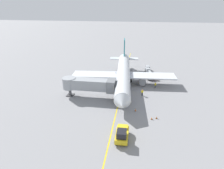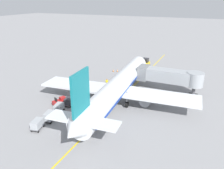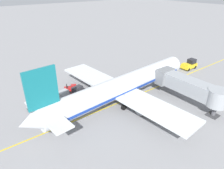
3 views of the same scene
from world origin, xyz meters
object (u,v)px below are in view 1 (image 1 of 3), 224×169
(baggage_tug_lead, at_px, (154,77))
(baggage_cart_second_in_train, at_px, (149,73))
(parked_airliner, at_px, (123,74))
(safety_cone_wing_tip, at_px, (136,110))
(jet_bridge, at_px, (89,84))
(baggage_cart_tail_end, at_px, (148,68))
(baggage_cart_front, at_px, (149,76))
(ground_crew_wing_walker, at_px, (155,85))
(baggage_cart_third_in_train, at_px, (148,70))
(ground_crew_loader, at_px, (142,92))
(safety_cone_nose_right, at_px, (157,117))
(safety_cone_nose_left, at_px, (152,118))
(pushback_tractor, at_px, (122,134))

(baggage_tug_lead, distance_m, baggage_cart_second_in_train, 3.00)
(parked_airliner, distance_m, baggage_tug_lead, 11.27)
(baggage_cart_second_in_train, xyz_separation_m, safety_cone_wing_tip, (3.59, 22.82, -0.66))
(baggage_tug_lead, distance_m, safety_cone_wing_tip, 20.99)
(jet_bridge, bearing_deg, baggage_cart_tail_end, -122.98)
(baggage_cart_front, xyz_separation_m, ground_crew_wing_walker, (-1.51, 6.51, 0.00))
(baggage_cart_front, bearing_deg, baggage_cart_third_in_train, -86.76)
(ground_crew_loader, distance_m, safety_cone_wing_tip, 8.09)
(jet_bridge, distance_m, safety_cone_nose_right, 18.35)
(ground_crew_wing_walker, height_order, safety_cone_nose_left, ground_crew_wing_walker)
(baggage_tug_lead, distance_m, baggage_cart_tail_end, 8.56)
(baggage_tug_lead, bearing_deg, safety_cone_nose_left, 85.55)
(ground_crew_loader, bearing_deg, baggage_cart_front, -100.11)
(baggage_cart_front, height_order, safety_cone_nose_right, baggage_cart_front)
(baggage_tug_lead, height_order, baggage_cart_tail_end, baggage_tug_lead)
(baggage_cart_second_in_train, relative_size, ground_crew_wing_walker, 1.76)
(baggage_cart_third_in_train, height_order, baggage_cart_tail_end, same)
(baggage_cart_second_in_train, bearing_deg, parked_airliner, 47.19)
(pushback_tractor, distance_m, ground_crew_wing_walker, 24.27)
(baggage_cart_tail_end, distance_m, ground_crew_wing_walker, 15.51)
(parked_airliner, height_order, ground_crew_loader, parked_airliner)
(baggage_cart_tail_end, bearing_deg, safety_cone_wing_tip, 83.57)
(baggage_cart_front, bearing_deg, pushback_tractor, 79.33)
(baggage_cart_tail_end, bearing_deg, parked_airliner, 62.56)
(ground_crew_wing_walker, relative_size, safety_cone_nose_right, 2.86)
(jet_bridge, relative_size, baggage_tug_lead, 4.86)
(parked_airliner, distance_m, safety_cone_nose_right, 19.17)
(ground_crew_loader, xyz_separation_m, safety_cone_nose_right, (-3.01, 10.33, -0.66))
(baggage_tug_lead, relative_size, safety_cone_nose_right, 4.70)
(pushback_tractor, relative_size, safety_cone_wing_tip, 7.49)
(baggage_tug_lead, bearing_deg, ground_crew_loader, 72.96)
(baggage_tug_lead, relative_size, ground_crew_loader, 1.64)
(baggage_cart_front, distance_m, safety_cone_nose_right, 22.17)
(ground_crew_loader, height_order, safety_cone_nose_left, ground_crew_loader)
(pushback_tractor, xyz_separation_m, ground_crew_loader, (-3.49, -17.90, -0.15))
(baggage_cart_third_in_train, distance_m, ground_crew_wing_walker, 12.76)
(baggage_cart_front, bearing_deg, safety_cone_nose_right, 92.33)
(baggage_tug_lead, xyz_separation_m, safety_cone_wing_tip, (5.23, 20.32, -0.42))
(jet_bridge, bearing_deg, safety_cone_nose_right, 154.76)
(jet_bridge, xyz_separation_m, baggage_cart_tail_end, (-15.14, -23.33, -2.51))
(jet_bridge, xyz_separation_m, baggage_tug_lead, (-17.14, -15.01, -2.74))
(baggage_cart_tail_end, bearing_deg, baggage_cart_third_in_train, 89.19)
(ground_crew_wing_walker, bearing_deg, safety_cone_wing_tip, 69.12)
(parked_airliner, distance_m, safety_cone_wing_tip, 15.36)
(baggage_cart_front, xyz_separation_m, baggage_cart_tail_end, (0.31, -8.90, 0.00))
(parked_airliner, xyz_separation_m, ground_crew_loader, (-5.54, 6.58, -2.23))
(jet_bridge, xyz_separation_m, safety_cone_nose_right, (-16.35, 7.71, -3.16))
(baggage_tug_lead, xyz_separation_m, safety_cone_nose_left, (1.80, 23.18, -0.42))
(baggage_cart_third_in_train, bearing_deg, pushback_tractor, 81.66)
(baggage_cart_second_in_train, relative_size, safety_cone_nose_left, 5.05)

